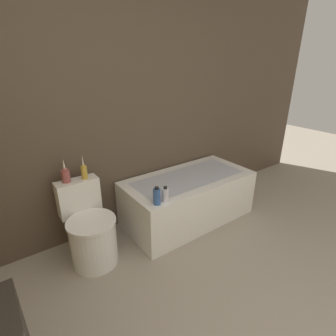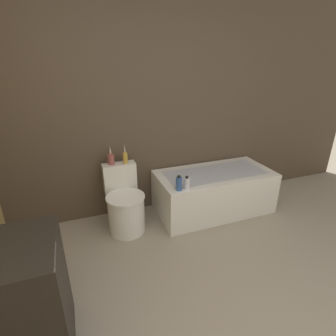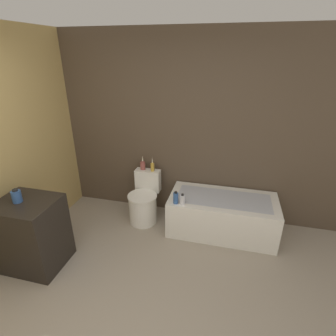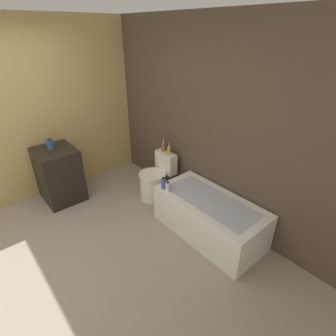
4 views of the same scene
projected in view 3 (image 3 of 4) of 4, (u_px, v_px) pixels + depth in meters
wall_back_tiled at (174, 129)px, 3.68m from camera, size 6.40×0.06×2.60m
bathtub at (222, 214)px, 3.58m from camera, size 1.42×0.70×0.52m
toilet at (144, 202)px, 3.82m from camera, size 0.42×0.56×0.71m
vanity_counter at (33, 234)px, 2.95m from camera, size 0.64×0.55×0.84m
soap_bottle_glass at (17, 196)px, 2.76m from camera, size 0.10×0.10×0.15m
vase_gold at (143, 165)px, 3.84m from camera, size 0.07×0.07×0.21m
vase_silver at (152, 166)px, 3.78m from camera, size 0.05×0.05×0.22m
shampoo_bottle_tall at (176, 198)px, 3.34m from camera, size 0.07×0.07×0.17m
shampoo_bottle_short at (182, 200)px, 3.32m from camera, size 0.06×0.06×0.15m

